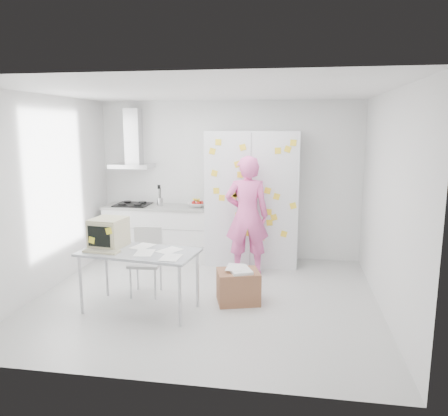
# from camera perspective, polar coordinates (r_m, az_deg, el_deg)

# --- Properties ---
(floor) EXTENTS (4.50, 4.00, 0.02)m
(floor) POSITION_cam_1_polar(r_m,az_deg,el_deg) (6.00, -2.35, -11.74)
(floor) COLOR silver
(floor) RESTS_ON ground
(walls) EXTENTS (4.52, 4.01, 2.70)m
(walls) POSITION_cam_1_polar(r_m,az_deg,el_deg) (6.32, -1.14, 2.24)
(walls) COLOR white
(walls) RESTS_ON ground
(ceiling) EXTENTS (4.50, 4.00, 0.02)m
(ceiling) POSITION_cam_1_polar(r_m,az_deg,el_deg) (5.57, -2.57, 15.03)
(ceiling) COLOR white
(ceiling) RESTS_ON walls
(counter_run) EXTENTS (1.84, 0.63, 1.28)m
(counter_run) POSITION_cam_1_polar(r_m,az_deg,el_deg) (7.71, -8.59, -2.99)
(counter_run) COLOR white
(counter_run) RESTS_ON ground
(range_hood) EXTENTS (0.70, 0.48, 1.01)m
(range_hood) POSITION_cam_1_polar(r_m,az_deg,el_deg) (7.79, -11.79, 8.09)
(range_hood) COLOR silver
(range_hood) RESTS_ON walls
(tall_cabinet) EXTENTS (1.50, 0.68, 2.20)m
(tall_cabinet) POSITION_cam_1_polar(r_m,az_deg,el_deg) (7.24, 3.74, 1.28)
(tall_cabinet) COLOR silver
(tall_cabinet) RESTS_ON ground
(person) EXTENTS (0.73, 0.53, 1.84)m
(person) POSITION_cam_1_polar(r_m,az_deg,el_deg) (6.71, 3.01, -1.00)
(person) COLOR pink
(person) RESTS_ON ground
(desk) EXTENTS (1.50, 0.89, 1.13)m
(desk) POSITION_cam_1_polar(r_m,az_deg,el_deg) (5.62, -13.52, -4.23)
(desk) COLOR #A6AAB1
(desk) RESTS_ON ground
(chair) EXTENTS (0.44, 0.44, 0.91)m
(chair) POSITION_cam_1_polar(r_m,az_deg,el_deg) (6.10, -10.06, -6.28)
(chair) COLOR silver
(chair) RESTS_ON ground
(cardboard_box) EXTENTS (0.63, 0.56, 0.47)m
(cardboard_box) POSITION_cam_1_polar(r_m,az_deg,el_deg) (5.78, 1.87, -10.16)
(cardboard_box) COLOR #905D3E
(cardboard_box) RESTS_ON ground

